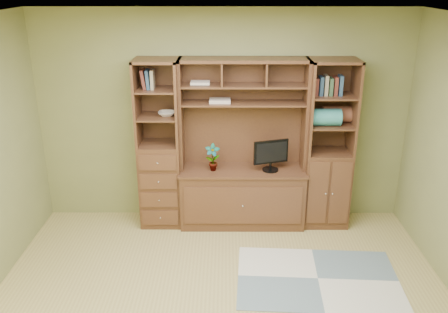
{
  "coord_description": "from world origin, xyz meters",
  "views": [
    {
      "loc": [
        0.03,
        -3.57,
        2.92
      ],
      "look_at": [
        0.02,
        1.2,
        1.1
      ],
      "focal_mm": 38.0,
      "sensor_mm": 36.0,
      "label": 1
    }
  ],
  "objects_px": {
    "center_hutch": "(243,146)",
    "monitor": "(271,150)",
    "right_tower": "(328,145)",
    "left_tower": "(159,145)"
  },
  "relations": [
    {
      "from": "center_hutch",
      "to": "monitor",
      "type": "xyz_separation_m",
      "value": [
        0.33,
        -0.03,
        -0.03
      ]
    },
    {
      "from": "center_hutch",
      "to": "left_tower",
      "type": "bearing_deg",
      "value": 177.71
    },
    {
      "from": "center_hutch",
      "to": "right_tower",
      "type": "bearing_deg",
      "value": 2.23
    },
    {
      "from": "right_tower",
      "to": "monitor",
      "type": "relative_size",
      "value": 3.9
    },
    {
      "from": "right_tower",
      "to": "left_tower",
      "type": "bearing_deg",
      "value": 180.0
    },
    {
      "from": "center_hutch",
      "to": "left_tower",
      "type": "distance_m",
      "value": 1.0
    },
    {
      "from": "left_tower",
      "to": "center_hutch",
      "type": "bearing_deg",
      "value": -2.29
    },
    {
      "from": "center_hutch",
      "to": "monitor",
      "type": "distance_m",
      "value": 0.34
    },
    {
      "from": "left_tower",
      "to": "monitor",
      "type": "distance_m",
      "value": 1.33
    },
    {
      "from": "center_hutch",
      "to": "monitor",
      "type": "bearing_deg",
      "value": -6.01
    }
  ]
}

